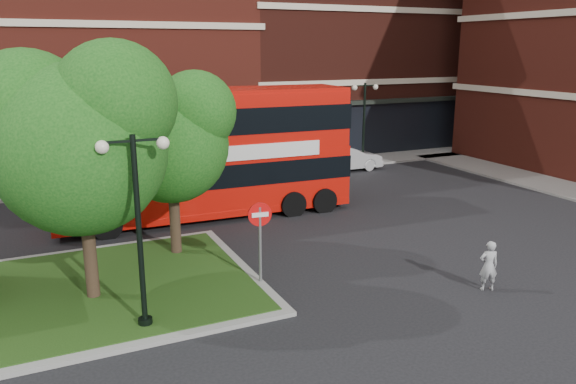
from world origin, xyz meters
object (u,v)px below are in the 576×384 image
car_white (345,158)px  car_silver (180,175)px  bus (204,145)px  woman (489,266)px

car_white → car_silver: bearing=91.2°
bus → car_white: (9.96, 5.41, -2.34)m
car_white → woman: bearing=165.2°
bus → car_silver: bus is taller
car_silver → car_white: car_white is taller
woman → car_silver: bearing=-52.1°
car_silver → car_white: (9.71, 0.00, 0.05)m
car_white → bus: bearing=119.7°
bus → car_white: 11.58m
bus → car_white: bearing=30.6°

